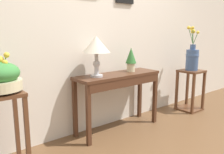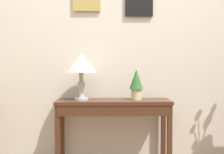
% 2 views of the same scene
% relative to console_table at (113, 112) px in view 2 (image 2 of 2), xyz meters
% --- Properties ---
extents(back_wall_with_art, '(9.00, 0.13, 2.80)m').
position_rel_console_table_xyz_m(back_wall_with_art, '(-0.03, 0.29, 0.79)').
color(back_wall_with_art, beige).
rests_on(back_wall_with_art, ground).
extents(console_table, '(1.14, 0.35, 0.73)m').
position_rel_console_table_xyz_m(console_table, '(0.00, 0.00, 0.00)').
color(console_table, '#472819').
rests_on(console_table, ground).
extents(table_lamp, '(0.31, 0.31, 0.46)m').
position_rel_console_table_xyz_m(table_lamp, '(-0.32, 0.02, 0.47)').
color(table_lamp, '#B7B7BC').
rests_on(table_lamp, console_table).
extents(potted_plant_on_console, '(0.14, 0.14, 0.31)m').
position_rel_console_table_xyz_m(potted_plant_on_console, '(0.23, 0.04, 0.29)').
color(potted_plant_on_console, beige).
rests_on(potted_plant_on_console, console_table).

